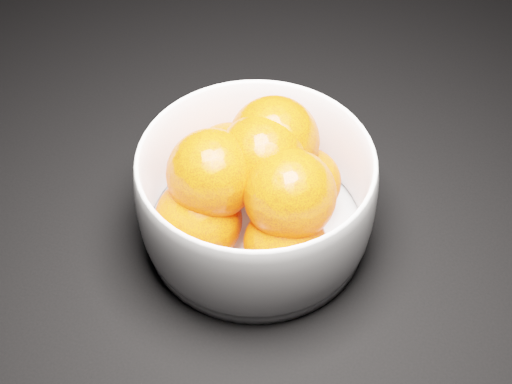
# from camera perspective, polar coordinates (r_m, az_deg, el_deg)

# --- Properties ---
(ground) EXTENTS (3.00, 3.00, 0.00)m
(ground) POSITION_cam_1_polar(r_m,az_deg,el_deg) (0.79, -14.72, 8.44)
(ground) COLOR black
(ground) RESTS_ON ground
(bowl) EXTENTS (0.20, 0.20, 0.10)m
(bowl) POSITION_cam_1_polar(r_m,az_deg,el_deg) (0.59, 0.00, -0.32)
(bowl) COLOR white
(bowl) RESTS_ON ground
(orange_pile) EXTENTS (0.14, 0.14, 0.11)m
(orange_pile) POSITION_cam_1_polar(r_m,az_deg,el_deg) (0.57, -0.16, 0.84)
(orange_pile) COLOR #EE4306
(orange_pile) RESTS_ON bowl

